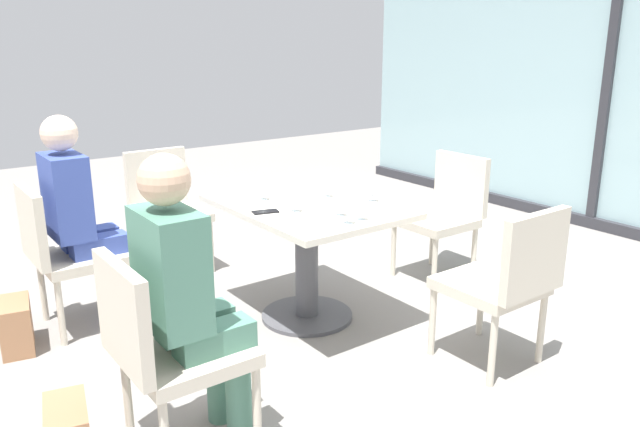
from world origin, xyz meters
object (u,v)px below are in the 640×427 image
object	(u,v)px
chair_front_left	(64,249)
wine_glass_2	(372,180)
person_front_right	(186,291)
handbag_0	(16,326)
person_front_left	(79,212)
wine_glass_0	(360,197)
wine_glass_1	(339,193)
dining_table_main	(307,236)
chair_near_window	(445,209)
chair_side_end	(166,203)
wine_glass_6	(326,176)
chair_front_right	(164,345)
cell_phone_on_table	(265,212)
chair_far_right	(506,277)
coffee_cup	(317,178)
wine_glass_3	(347,200)
wine_glass_5	(262,179)

from	to	relation	value
chair_front_left	wine_glass_2	bearing A→B (deg)	58.90
person_front_right	handbag_0	size ratio (longest dim) A/B	4.20
chair_front_left	handbag_0	distance (m)	0.49
person_front_right	person_front_left	bearing A→B (deg)	180.00
wine_glass_0	wine_glass_1	world-z (taller)	same
dining_table_main	chair_near_window	distance (m)	1.21
chair_side_end	person_front_left	bearing A→B (deg)	-51.41
chair_side_end	wine_glass_6	world-z (taller)	wine_glass_6
chair_near_window	wine_glass_1	bearing A→B (deg)	-74.91
chair_front_right	cell_phone_on_table	distance (m)	1.17
chair_far_right	handbag_0	distance (m)	2.65
wine_glass_1	dining_table_main	bearing A→B (deg)	177.18
chair_front_left	coffee_cup	world-z (taller)	chair_front_left
chair_front_left	chair_front_right	size ratio (longest dim) A/B	1.00
wine_glass_2	wine_glass_6	world-z (taller)	same
wine_glass_1	wine_glass_3	world-z (taller)	same
chair_front_right	wine_glass_2	bearing A→B (deg)	108.53
chair_front_left	wine_glass_0	bearing A→B (deg)	46.03
person_front_left	wine_glass_5	bearing A→B (deg)	61.34
chair_near_window	handbag_0	xyz separation A→B (m)	(-0.62, -2.73, -0.36)
person_front_left	cell_phone_on_table	distance (m)	1.09
chair_front_right	wine_glass_1	xyz separation A→B (m)	(-0.39, 1.19, 0.37)
wine_glass_5	coffee_cup	xyz separation A→B (m)	(-0.14, 0.51, -0.09)
chair_far_right	wine_glass_5	xyz separation A→B (m)	(-1.30, -0.65, 0.37)
wine_glass_0	cell_phone_on_table	size ratio (longest dim) A/B	1.28
chair_front_left	chair_front_right	world-z (taller)	same
chair_near_window	wine_glass_2	size ratio (longest dim) A/B	4.70
chair_side_end	wine_glass_2	xyz separation A→B (m)	(1.55, 0.65, 0.37)
chair_near_window	wine_glass_3	world-z (taller)	wine_glass_3
person_front_left	wine_glass_3	size ratio (longest dim) A/B	6.81
dining_table_main	wine_glass_2	distance (m)	0.51
dining_table_main	handbag_0	world-z (taller)	dining_table_main
chair_front_right	chair_front_left	bearing A→B (deg)	180.00
chair_near_window	cell_phone_on_table	distance (m)	1.52
person_front_left	chair_near_window	bearing A→B (deg)	72.63
chair_front_right	wine_glass_6	size ratio (longest dim) A/B	4.70
wine_glass_0	person_front_left	bearing A→B (deg)	-136.64
chair_side_end	wine_glass_3	bearing A→B (deg)	7.48
chair_far_right	cell_phone_on_table	bearing A→B (deg)	-143.72
dining_table_main	chair_side_end	xyz separation A→B (m)	(-1.34, -0.32, -0.03)
chair_near_window	chair_far_right	bearing A→B (deg)	-34.08
chair_front_left	wine_glass_6	world-z (taller)	wine_glass_6
person_front_right	wine_glass_1	world-z (taller)	person_front_right
chair_front_right	wine_glass_5	xyz separation A→B (m)	(-0.93, 1.04, 0.37)
chair_near_window	wine_glass_1	xyz separation A→B (m)	(0.33, -1.22, 0.37)
wine_glass_1	wine_glass_2	xyz separation A→B (m)	(-0.12, 0.35, 0.00)
chair_far_right	wine_glass_6	world-z (taller)	wine_glass_6
person_front_left	handbag_0	distance (m)	0.71
chair_front_right	person_front_left	xyz separation A→B (m)	(-1.44, 0.11, 0.20)
person_front_left	coffee_cup	distance (m)	1.48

